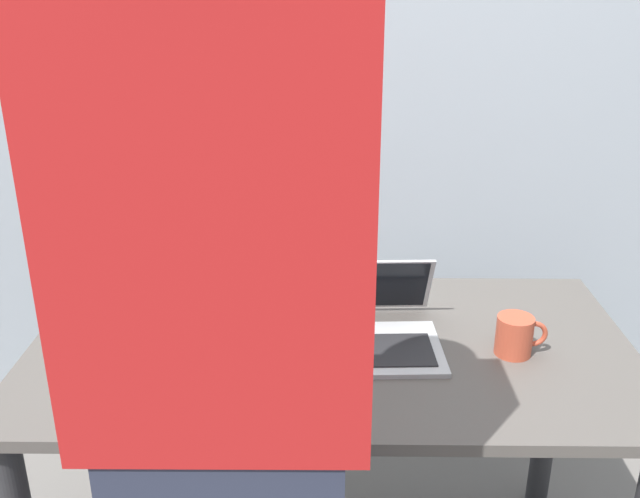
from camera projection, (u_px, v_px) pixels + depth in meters
The scene contains 7 objects.
desk at pixel (331, 389), 1.79m from camera, with size 1.47×0.78×0.77m.
laptop at pixel (376, 326), 1.74m from camera, with size 0.32×0.36×0.18m.
beer_bottle_green at pixel (186, 269), 1.86m from camera, with size 0.06×0.06×0.30m.
beer_bottle_amber at pixel (267, 263), 1.88m from camera, with size 0.07×0.07×0.31m.
person_figure at pixel (224, 425), 1.09m from camera, with size 0.44×0.28×1.89m.
coffee_mug at pixel (515, 335), 1.68m from camera, with size 0.12×0.09×0.10m.
back_wall at pixel (332, 77), 2.27m from camera, with size 6.00×0.10×2.60m, color #99A3AD.
Camera 1 is at (-0.01, -1.53, 1.64)m, focal length 39.91 mm.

